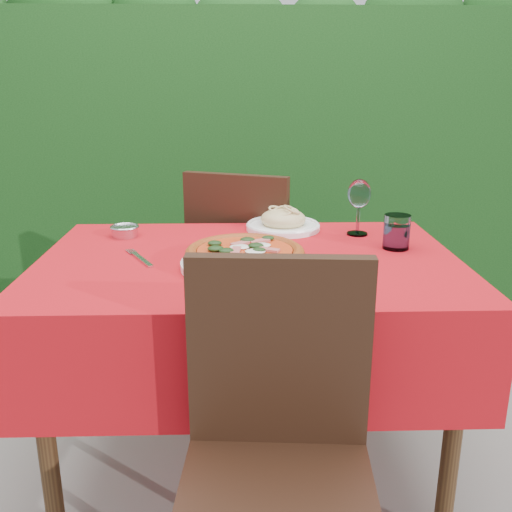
{
  "coord_description": "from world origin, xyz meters",
  "views": [
    {
      "loc": [
        -0.03,
        -1.64,
        1.26
      ],
      "look_at": [
        0.02,
        -0.05,
        0.77
      ],
      "focal_mm": 40.0,
      "sensor_mm": 36.0,
      "label": 1
    }
  ],
  "objects_px": {
    "fork": "(142,259)",
    "chair_near": "(278,441)",
    "steel_ramekin": "(125,232)",
    "pizza_plate": "(245,257)",
    "pasta_plate": "(283,222)",
    "wine_glass": "(359,196)",
    "chair_far": "(245,266)",
    "water_glass": "(397,234)"
  },
  "relations": [
    {
      "from": "chair_near",
      "to": "chair_far",
      "type": "height_order",
      "value": "chair_far"
    },
    {
      "from": "chair_far",
      "to": "wine_glass",
      "type": "height_order",
      "value": "wine_glass"
    },
    {
      "from": "pasta_plate",
      "to": "water_glass",
      "type": "xyz_separation_m",
      "value": [
        0.34,
        -0.25,
        0.02
      ]
    },
    {
      "from": "pasta_plate",
      "to": "fork",
      "type": "distance_m",
      "value": 0.57
    },
    {
      "from": "pasta_plate",
      "to": "water_glass",
      "type": "distance_m",
      "value": 0.42
    },
    {
      "from": "steel_ramekin",
      "to": "water_glass",
      "type": "bearing_deg",
      "value": -10.95
    },
    {
      "from": "steel_ramekin",
      "to": "pizza_plate",
      "type": "bearing_deg",
      "value": -40.48
    },
    {
      "from": "pasta_plate",
      "to": "water_glass",
      "type": "bearing_deg",
      "value": -36.39
    },
    {
      "from": "water_glass",
      "to": "fork",
      "type": "height_order",
      "value": "water_glass"
    },
    {
      "from": "pizza_plate",
      "to": "pasta_plate",
      "type": "distance_m",
      "value": 0.45
    },
    {
      "from": "chair_near",
      "to": "wine_glass",
      "type": "xyz_separation_m",
      "value": [
        0.33,
        0.84,
        0.37
      ]
    },
    {
      "from": "water_glass",
      "to": "fork",
      "type": "bearing_deg",
      "value": -172.57
    },
    {
      "from": "pizza_plate",
      "to": "chair_far",
      "type": "bearing_deg",
      "value": 89.4
    },
    {
      "from": "pizza_plate",
      "to": "steel_ramekin",
      "type": "relative_size",
      "value": 4.5
    },
    {
      "from": "pizza_plate",
      "to": "fork",
      "type": "relative_size",
      "value": 1.89
    },
    {
      "from": "fork",
      "to": "chair_near",
      "type": "bearing_deg",
      "value": -85.52
    },
    {
      "from": "water_glass",
      "to": "steel_ramekin",
      "type": "xyz_separation_m",
      "value": [
        -0.89,
        0.17,
        -0.03
      ]
    },
    {
      "from": "pizza_plate",
      "to": "wine_glass",
      "type": "xyz_separation_m",
      "value": [
        0.39,
        0.35,
        0.1
      ]
    },
    {
      "from": "water_glass",
      "to": "steel_ramekin",
      "type": "distance_m",
      "value": 0.9
    },
    {
      "from": "pizza_plate",
      "to": "fork",
      "type": "height_order",
      "value": "pizza_plate"
    },
    {
      "from": "fork",
      "to": "pasta_plate",
      "type": "bearing_deg",
      "value": 9.96
    },
    {
      "from": "chair_far",
      "to": "pasta_plate",
      "type": "bearing_deg",
      "value": 139.0
    },
    {
      "from": "chair_far",
      "to": "wine_glass",
      "type": "bearing_deg",
      "value": 160.36
    },
    {
      "from": "water_glass",
      "to": "wine_glass",
      "type": "bearing_deg",
      "value": 117.28
    },
    {
      "from": "chair_near",
      "to": "pizza_plate",
      "type": "bearing_deg",
      "value": 101.46
    },
    {
      "from": "chair_far",
      "to": "pasta_plate",
      "type": "relative_size",
      "value": 3.51
    },
    {
      "from": "wine_glass",
      "to": "steel_ramekin",
      "type": "xyz_separation_m",
      "value": [
        -0.8,
        0.0,
        -0.12
      ]
    },
    {
      "from": "wine_glass",
      "to": "pizza_plate",
      "type": "bearing_deg",
      "value": -138.55
    },
    {
      "from": "chair_far",
      "to": "water_glass",
      "type": "relative_size",
      "value": 8.47
    },
    {
      "from": "fork",
      "to": "steel_ramekin",
      "type": "bearing_deg",
      "value": 81.85
    },
    {
      "from": "pasta_plate",
      "to": "wine_glass",
      "type": "bearing_deg",
      "value": -17.46
    },
    {
      "from": "pizza_plate",
      "to": "steel_ramekin",
      "type": "height_order",
      "value": "pizza_plate"
    },
    {
      "from": "chair_far",
      "to": "fork",
      "type": "relative_size",
      "value": 4.34
    },
    {
      "from": "chair_near",
      "to": "chair_far",
      "type": "distance_m",
      "value": 1.18
    },
    {
      "from": "pasta_plate",
      "to": "steel_ramekin",
      "type": "relative_size",
      "value": 2.93
    },
    {
      "from": "water_glass",
      "to": "fork",
      "type": "relative_size",
      "value": 0.51
    },
    {
      "from": "chair_near",
      "to": "water_glass",
      "type": "relative_size",
      "value": 8.3
    },
    {
      "from": "water_glass",
      "to": "steel_ramekin",
      "type": "relative_size",
      "value": 1.22
    },
    {
      "from": "pasta_plate",
      "to": "wine_glass",
      "type": "relative_size",
      "value": 1.36
    },
    {
      "from": "chair_far",
      "to": "pizza_plate",
      "type": "bearing_deg",
      "value": 110.36
    },
    {
      "from": "pizza_plate",
      "to": "wine_glass",
      "type": "relative_size",
      "value": 2.08
    },
    {
      "from": "chair_far",
      "to": "pasta_plate",
      "type": "xyz_separation_m",
      "value": [
        0.13,
        -0.25,
        0.25
      ]
    }
  ]
}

